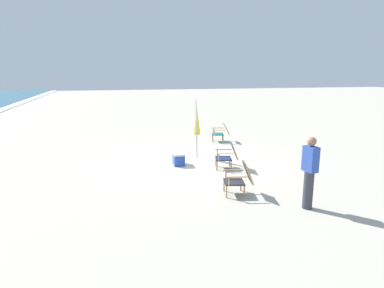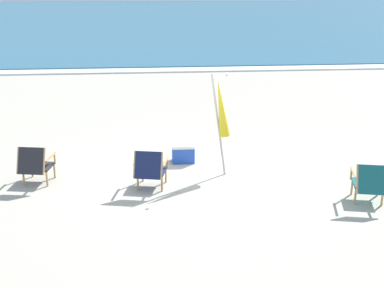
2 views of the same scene
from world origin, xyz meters
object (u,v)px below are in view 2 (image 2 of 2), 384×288
(beach_chair_back_right, at_px, (370,182))
(umbrella_furled_yellow, at_px, (221,109))
(beach_chair_front_right, at_px, (150,168))
(beach_chair_mid_center, at_px, (35,164))
(cooler_box, at_px, (183,153))

(beach_chair_back_right, relative_size, umbrella_furled_yellow, 0.41)
(beach_chair_back_right, bearing_deg, umbrella_furled_yellow, 146.04)
(beach_chair_back_right, xyz_separation_m, umbrella_furled_yellow, (-2.47, 1.66, 0.96))
(beach_chair_front_right, relative_size, beach_chair_back_right, 0.94)
(beach_chair_back_right, relative_size, beach_chair_mid_center, 1.06)
(beach_chair_mid_center, relative_size, umbrella_furled_yellow, 0.38)
(cooler_box, bearing_deg, beach_chair_mid_center, -160.77)
(beach_chair_front_right, xyz_separation_m, beach_chair_back_right, (3.90, -0.98, -0.01))
(beach_chair_front_right, distance_m, umbrella_furled_yellow, 1.85)
(umbrella_furled_yellow, bearing_deg, cooler_box, 132.86)
(beach_chair_front_right, relative_size, cooler_box, 1.66)
(beach_chair_front_right, height_order, cooler_box, beach_chair_front_right)
(beach_chair_back_right, height_order, cooler_box, beach_chair_back_right)
(beach_chair_front_right, relative_size, beach_chair_mid_center, 1.00)
(beach_chair_mid_center, bearing_deg, umbrella_furled_yellow, 4.10)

